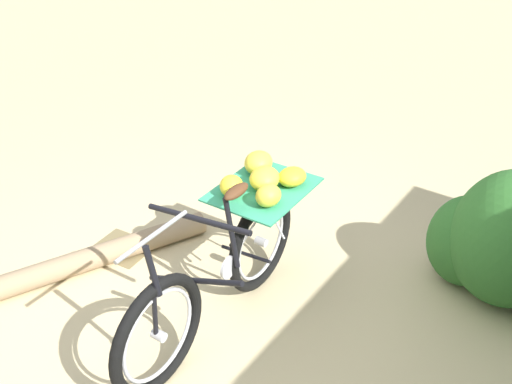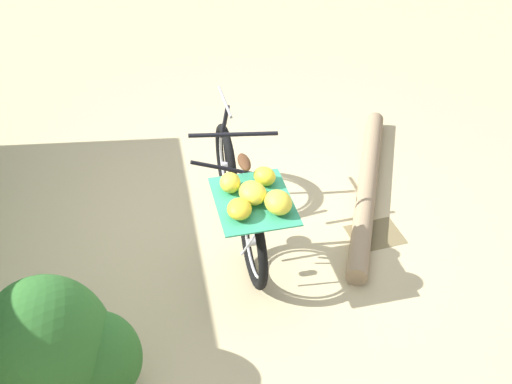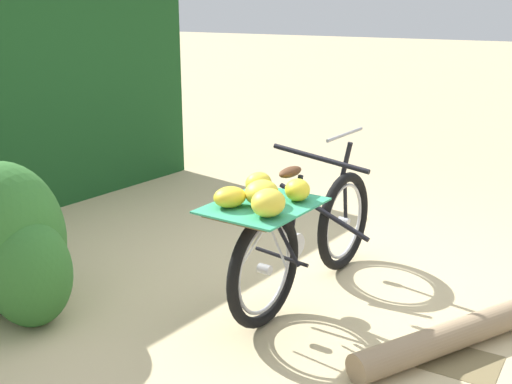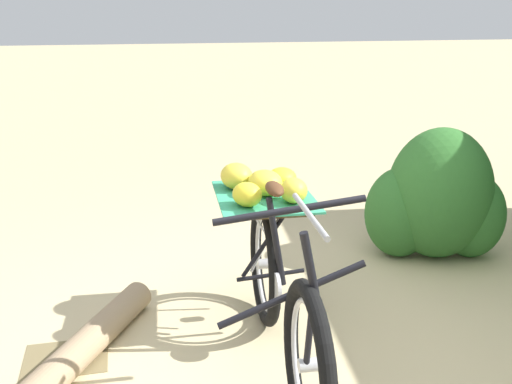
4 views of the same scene
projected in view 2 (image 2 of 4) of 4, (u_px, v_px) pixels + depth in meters
ground_plane at (225, 235)px, 5.28m from camera, size 60.00×60.00×0.00m
bicycle at (242, 198)px, 4.88m from camera, size 0.71×1.79×1.03m
fallen_log at (367, 185)px, 5.71m from camera, size 1.33×2.20×0.17m
shrub_cluster at (53, 351)px, 3.78m from camera, size 1.03×0.71×0.98m
leaf_litter_patch at (375, 234)px, 5.29m from camera, size 0.44×0.36×0.01m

